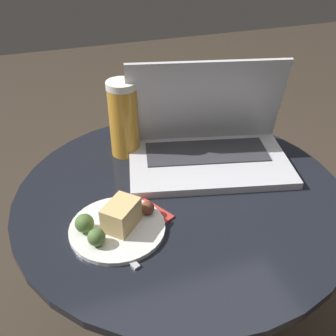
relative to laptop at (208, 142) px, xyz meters
name	(u,v)px	position (x,y,z in m)	size (l,w,h in m)	color
table	(179,245)	(-0.11, -0.10, -0.21)	(0.72, 0.72, 0.57)	#515156
napkin	(127,224)	(-0.25, -0.17, -0.05)	(0.19, 0.17, 0.00)	#B7332D
laptop	(208,142)	(0.00, 0.00, 0.00)	(0.42, 0.31, 0.24)	silver
beer_glass	(124,119)	(-0.18, 0.10, 0.05)	(0.07, 0.07, 0.19)	gold
snack_plate	(116,224)	(-0.27, -0.18, -0.03)	(0.19, 0.19, 0.06)	silver
fork	(108,238)	(-0.29, -0.19, -0.05)	(0.08, 0.16, 0.00)	#B2B2B7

